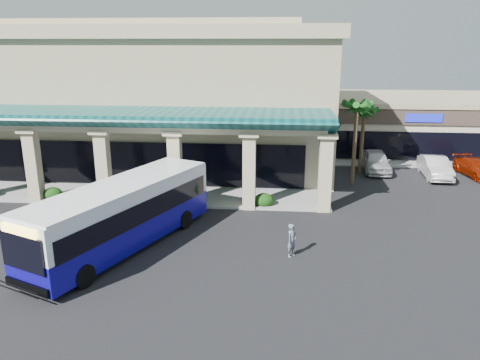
# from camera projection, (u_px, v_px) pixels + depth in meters

# --- Properties ---
(ground) EXTENTS (110.00, 110.00, 0.00)m
(ground) POSITION_uv_depth(u_px,v_px,m) (212.00, 242.00, 23.81)
(ground) COLOR black
(main_building) EXTENTS (30.80, 14.80, 11.35)m
(main_building) POSITION_uv_depth(u_px,v_px,m) (143.00, 95.00, 38.19)
(main_building) COLOR tan
(main_building) RESTS_ON ground
(arcade) EXTENTS (30.00, 6.20, 5.70)m
(arcade) POSITION_uv_depth(u_px,v_px,m) (105.00, 154.00, 30.19)
(arcade) COLOR #0C4648
(arcade) RESTS_ON ground
(strip_mall) EXTENTS (22.50, 12.50, 4.90)m
(strip_mall) POSITION_uv_depth(u_px,v_px,m) (436.00, 122.00, 44.48)
(strip_mall) COLOR beige
(strip_mall) RESTS_ON ground
(palm_0) EXTENTS (2.40, 2.40, 6.60)m
(palm_0) POSITION_uv_depth(u_px,v_px,m) (355.00, 139.00, 32.65)
(palm_0) COLOR #124211
(palm_0) RESTS_ON ground
(palm_1) EXTENTS (2.40, 2.40, 5.80)m
(palm_1) POSITION_uv_depth(u_px,v_px,m) (362.00, 136.00, 35.54)
(palm_1) COLOR #124211
(palm_1) RESTS_ON ground
(broadleaf_tree) EXTENTS (2.60, 2.60, 4.81)m
(broadleaf_tree) POSITION_uv_depth(u_px,v_px,m) (329.00, 131.00, 40.63)
(broadleaf_tree) COLOR #13360C
(broadleaf_tree) RESTS_ON ground
(transit_bus) EXTENTS (7.07, 11.86, 3.27)m
(transit_bus) POSITION_uv_depth(u_px,v_px,m) (123.00, 216.00, 22.76)
(transit_bus) COLOR #0E0880
(transit_bus) RESTS_ON ground
(pedestrian) EXTENTS (0.66, 0.71, 1.62)m
(pedestrian) POSITION_uv_depth(u_px,v_px,m) (292.00, 240.00, 22.01)
(pedestrian) COLOR slate
(pedestrian) RESTS_ON ground
(car_silver) EXTENTS (2.07, 4.95, 1.67)m
(car_silver) POSITION_uv_depth(u_px,v_px,m) (376.00, 161.00, 36.67)
(car_silver) COLOR silver
(car_silver) RESTS_ON ground
(car_white) EXTENTS (1.83, 4.82, 1.57)m
(car_white) POSITION_uv_depth(u_px,v_px,m) (435.00, 167.00, 35.04)
(car_white) COLOR silver
(car_white) RESTS_ON ground
(car_red) EXTENTS (2.60, 4.76, 1.31)m
(car_red) POSITION_uv_depth(u_px,v_px,m) (476.00, 168.00, 35.33)
(car_red) COLOR maroon
(car_red) RESTS_ON ground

